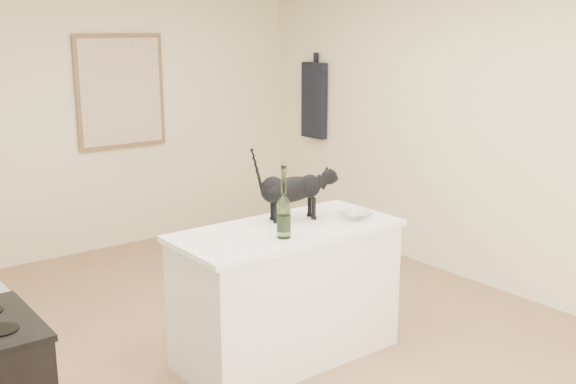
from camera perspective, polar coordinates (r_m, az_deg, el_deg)
The scene contains 11 objects.
floor at distance 4.85m, azimuth -2.55°, elevation -12.90°, with size 5.50×5.50×0.00m, color #966F50.
wall_back at distance 6.83m, azimuth -16.10°, elevation 5.84°, with size 4.50×4.50×0.00m, color beige.
wall_right at distance 5.98m, azimuth 15.33°, elevation 4.84°, with size 5.50×5.50×0.00m, color beige.
island_base at distance 4.57m, azimuth -0.12°, elevation -8.64°, with size 1.44×0.67×0.86m, color white.
island_top at distance 4.42m, azimuth -0.12°, elevation -3.24°, with size 1.50×0.70×0.04m, color white.
artwork_frame at distance 6.89m, azimuth -13.81°, elevation 8.14°, with size 0.90×0.03×1.10m, color brown.
artwork_canvas at distance 6.88m, azimuth -13.75°, elevation 8.13°, with size 0.82×0.00×1.02m, color beige.
hanging_garment at distance 7.34m, azimuth 2.20°, elevation 7.65°, with size 0.08×0.34×0.80m, color black.
black_cat at distance 4.55m, azimuth 0.33°, elevation -0.06°, with size 0.54×0.16×0.37m, color black, non-canonical shape.
wine_bottle at distance 4.15m, azimuth -0.36°, elevation -1.21°, with size 0.09×0.09×0.40m, color #396127.
glass_bowl at distance 4.62m, azimuth 5.64°, elevation -1.98°, with size 0.21×0.21×0.05m, color white.
Camera 1 is at (-2.47, -3.56, 2.16)m, focal length 42.56 mm.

